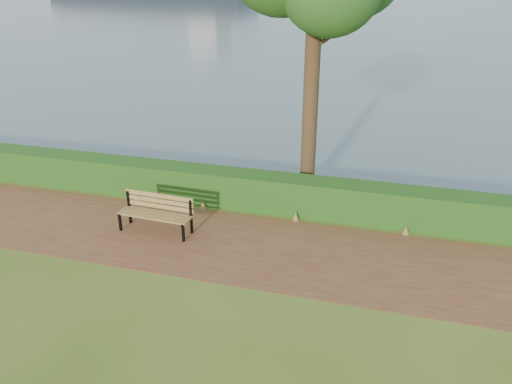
% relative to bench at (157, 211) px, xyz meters
% --- Properties ---
extents(ground, '(140.00, 140.00, 0.00)m').
position_rel_bench_xyz_m(ground, '(1.77, -0.51, -0.56)').
color(ground, '#435C1A').
rests_on(ground, ground).
extents(path, '(40.00, 3.40, 0.01)m').
position_rel_bench_xyz_m(path, '(1.77, -0.21, -0.56)').
color(path, brown).
rests_on(path, ground).
extents(hedge, '(32.00, 0.85, 1.00)m').
position_rel_bench_xyz_m(hedge, '(1.77, 2.09, -0.06)').
color(hedge, '#184313').
rests_on(hedge, ground).
extents(bench, '(1.98, 0.68, 0.98)m').
position_rel_bench_xyz_m(bench, '(0.00, 0.00, 0.00)').
color(bench, black).
rests_on(bench, ground).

